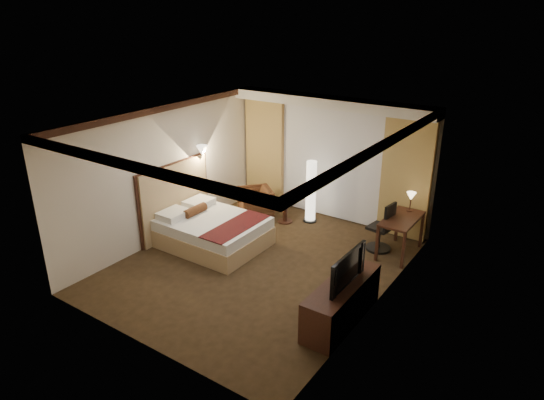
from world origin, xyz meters
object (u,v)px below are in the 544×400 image
Objects in this scene: office_chair at (380,226)px; armchair at (255,201)px; desk at (400,236)px; bed at (213,232)px; floor_lamp at (311,192)px; dresser at (342,302)px; television at (342,265)px; side_table at (285,212)px.

armchair is at bearing -171.14° from office_chair.
armchair is at bearing -178.74° from desk.
bed is at bearing -151.44° from desk.
dresser is (2.21, -2.90, -0.37)m from floor_lamp.
armchair is at bearing 143.94° from dresser.
office_chair is at bearing 40.89° from armchair.
floor_lamp reaches higher than desk.
desk is 2.60m from television.
television is at bearing -53.00° from floor_lamp.
floor_lamp reaches higher than office_chair.
television reaches higher than side_table.
armchair is 0.43× the size of dresser.
dresser is 0.61m from television.
bed is 1.82m from side_table.
armchair is 2.95m from office_chair.
bed is 1.40× the size of floor_lamp.
floor_lamp is at bearing 127.38° from dresser.
dresser is at bearing -14.25° from bed.
side_table is at bearing -141.10° from floor_lamp.
armchair is 0.76m from side_table.
television is at bearing -44.26° from side_table.
bed is 3.25m from office_chair.
bed is 1.66m from armchair.
bed is 1.94× the size of office_chair.
floor_lamp is 1.40× the size of television.
television is (3.19, -0.82, 0.65)m from bed.
floor_lamp is at bearing 175.53° from office_chair.
desk is 2.54m from dresser.
floor_lamp is at bearing 37.67° from television.
desk is (2.16, -0.36, -0.32)m from floor_lamp.
floor_lamp is 2.22m from desk.
side_table is 3.67m from dresser.
bed is at bearing -140.50° from office_chair.
armchair is (-0.17, 1.65, 0.07)m from bed.
desk is 1.11× the size of television.
office_chair is at bearing 10.04° from television.
television reaches higher than desk.
dresser is (0.44, -2.49, -0.18)m from office_chair.
office_chair is 2.56m from television.
armchair is 4.19m from dresser.
television is (2.18, -2.90, 0.24)m from floor_lamp.
office_chair is (1.77, -0.41, -0.20)m from floor_lamp.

